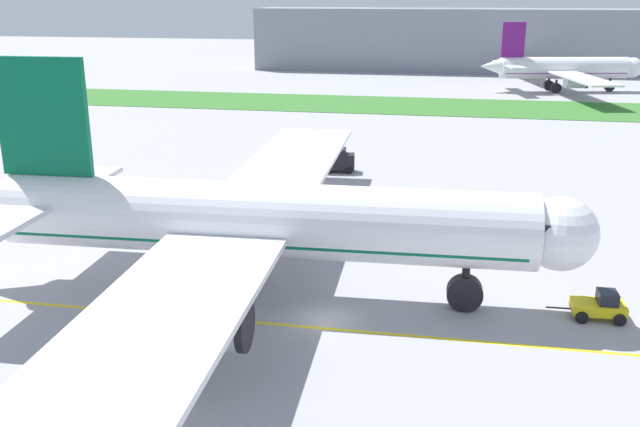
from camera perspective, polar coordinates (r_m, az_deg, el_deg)
The scene contains 9 objects.
ground_plane at distance 52.01m, azimuth 0.52°, elevation -8.65°, with size 600.00×600.00×0.00m, color #9E9EA3.
apron_taxi_line at distance 50.91m, azimuth 0.27°, elevation -9.25°, with size 280.00×0.36×0.01m, color yellow.
grass_median_strip at distance 150.18m, azimuth 7.53°, elevation 8.62°, with size 320.00×24.00×0.10m, color #38722D.
airliner_foreground at distance 53.97m, azimuth -5.35°, elevation -0.61°, with size 50.52×78.91×18.29m.
pushback_tug at distance 55.88m, azimuth 21.66°, elevation -6.95°, with size 5.58×2.57×2.13m.
ground_crew_wingwalker_port at distance 58.73m, azimuth -9.42°, elevation -4.62°, with size 0.39×0.57×1.70m.
service_truck_baggage_loader at distance 93.54m, azimuth 1.37°, elevation 4.39°, with size 4.70×3.02×3.15m.
parked_airliner_far_left at distance 179.52m, azimuth 18.94°, elevation 11.02°, with size 38.27×58.90×16.05m.
terminal_building at distance 219.49m, azimuth 12.03°, elevation 13.53°, with size 126.91×20.00×18.00m, color gray.
Camera 1 is at (8.20, -45.94, 22.96)m, focal length 39.63 mm.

